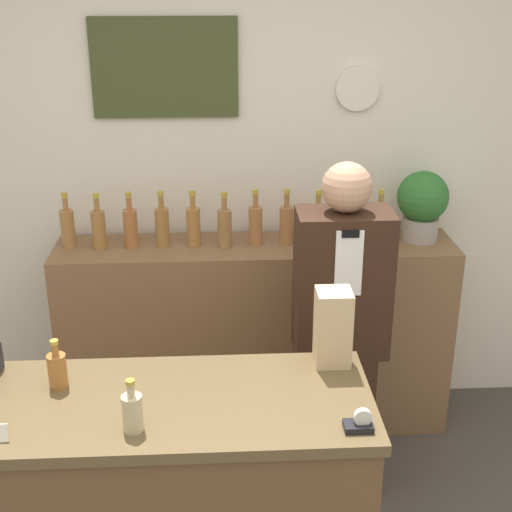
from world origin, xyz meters
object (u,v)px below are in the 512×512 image
paper_bag (333,327)px  potted_plant (422,202)px  tape_dispenser (360,423)px  shopkeeper (339,338)px

paper_bag → potted_plant: bearing=60.6°
tape_dispenser → shopkeeper: bearing=84.0°
shopkeeper → tape_dispenser: bearing=-96.0°
shopkeeper → tape_dispenser: 0.94m
shopkeeper → potted_plant: 0.88m
shopkeeper → paper_bag: shopkeeper is taller
shopkeeper → potted_plant: size_ratio=4.46×
shopkeeper → potted_plant: shopkeeper is taller
paper_bag → tape_dispenser: size_ratio=3.13×
paper_bag → tape_dispenser: bearing=-86.6°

